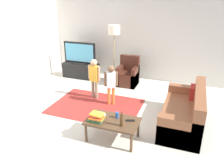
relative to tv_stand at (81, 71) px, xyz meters
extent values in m
plane|color=beige|center=(1.76, -2.30, -0.24)|extent=(7.80, 7.80, 0.00)
cube|color=silver|center=(1.76, 0.70, 1.11)|extent=(6.00, 0.12, 2.70)
cube|color=#9E2D28|center=(1.34, -1.75, -0.24)|extent=(2.20, 1.60, 0.01)
cube|color=black|center=(0.00, 0.00, 0.01)|extent=(1.20, 0.44, 0.50)
cube|color=black|center=(0.00, -0.05, -0.14)|extent=(1.10, 0.32, 0.03)
cube|color=black|center=(0.00, -0.02, 0.27)|extent=(0.44, 0.28, 0.03)
cube|color=black|center=(0.00, -0.02, 0.63)|extent=(1.10, 0.07, 0.68)
cube|color=#59B2D8|center=(0.00, -0.06, 0.63)|extent=(1.00, 0.01, 0.58)
cube|color=brown|center=(3.43, -1.88, -0.03)|extent=(0.80, 1.80, 0.42)
cube|color=brown|center=(3.73, -1.88, 0.19)|extent=(0.20, 1.80, 0.86)
cube|color=brown|center=(3.43, -2.68, 0.06)|extent=(0.80, 0.20, 0.60)
cube|color=brown|center=(3.43, -1.08, 0.06)|extent=(0.80, 0.20, 0.60)
cube|color=#B22823|center=(3.58, -1.33, 0.32)|extent=(0.10, 0.32, 0.32)
cube|color=#472319|center=(1.67, -0.10, -0.03)|extent=(0.60, 0.60, 0.42)
cube|color=#472319|center=(1.67, 0.12, 0.21)|extent=(0.60, 0.16, 0.90)
cube|color=#472319|center=(1.43, -0.10, 0.06)|extent=(0.12, 0.60, 0.60)
cube|color=#472319|center=(1.91, -0.10, 0.06)|extent=(0.12, 0.60, 0.60)
cylinder|color=#262626|center=(1.13, 0.15, -0.23)|extent=(0.28, 0.28, 0.02)
cylinder|color=#99844C|center=(1.13, 0.15, 0.52)|extent=(0.03, 0.03, 1.50)
cylinder|color=silver|center=(1.13, 0.15, 1.40)|extent=(0.36, 0.36, 0.28)
cylinder|color=gray|center=(1.05, -1.29, 0.00)|extent=(0.08, 0.08, 0.49)
cylinder|color=gray|center=(1.16, -1.31, 0.00)|extent=(0.08, 0.08, 0.49)
cube|color=gold|center=(1.10, -1.30, 0.46)|extent=(0.25, 0.17, 0.42)
sphere|color=tan|center=(1.10, -1.30, 0.76)|extent=(0.18, 0.18, 0.18)
cylinder|color=tan|center=(0.96, -1.27, 0.48)|extent=(0.07, 0.07, 0.38)
cylinder|color=tan|center=(1.25, -1.32, 0.48)|extent=(0.07, 0.07, 0.38)
cylinder|color=orange|center=(1.61, -1.52, -0.01)|extent=(0.08, 0.08, 0.47)
cylinder|color=orange|center=(1.71, -1.48, -0.01)|extent=(0.08, 0.08, 0.47)
cube|color=white|center=(1.66, -1.50, 0.43)|extent=(0.26, 0.20, 0.40)
sphere|color=brown|center=(1.66, -1.50, 0.71)|extent=(0.17, 0.17, 0.17)
cylinder|color=brown|center=(1.53, -1.56, 0.45)|extent=(0.06, 0.06, 0.36)
cylinder|color=brown|center=(1.79, -1.44, 0.45)|extent=(0.06, 0.06, 0.36)
cube|color=#513823|center=(2.21, -2.89, 0.16)|extent=(1.00, 0.60, 0.04)
cylinder|color=#513823|center=(1.76, -3.14, -0.05)|extent=(0.05, 0.05, 0.38)
cylinder|color=#513823|center=(2.66, -3.14, -0.05)|extent=(0.05, 0.05, 0.38)
cylinder|color=#513823|center=(1.76, -2.64, -0.05)|extent=(0.05, 0.05, 0.38)
cylinder|color=#513823|center=(2.66, -2.64, -0.05)|extent=(0.05, 0.05, 0.38)
cube|color=#388C4C|center=(1.92, -3.01, 0.19)|extent=(0.28, 0.19, 0.03)
cube|color=#334CA5|center=(1.95, -3.00, 0.22)|extent=(0.23, 0.18, 0.03)
cube|color=orange|center=(1.94, -3.02, 0.25)|extent=(0.27, 0.19, 0.03)
cube|color=red|center=(1.93, -2.99, 0.29)|extent=(0.26, 0.21, 0.04)
cube|color=yellow|center=(1.94, -3.00, 0.32)|extent=(0.26, 0.19, 0.03)
cylinder|color=#4C3319|center=(2.43, -3.01, 0.29)|extent=(0.06, 0.06, 0.24)
cylinder|color=#4C3319|center=(2.43, -3.01, 0.44)|extent=(0.02, 0.02, 0.06)
cube|color=black|center=(2.53, -2.79, 0.19)|extent=(0.18, 0.10, 0.02)
cylinder|color=#2659B2|center=(2.26, -2.77, 0.24)|extent=(0.07, 0.07, 0.12)
cylinder|color=white|center=(1.91, -2.79, 0.18)|extent=(0.22, 0.22, 0.02)
cube|color=silver|center=(1.93, -2.79, 0.19)|extent=(0.15, 0.02, 0.01)
camera|label=1|loc=(3.48, -6.32, 2.42)|focal=35.71mm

